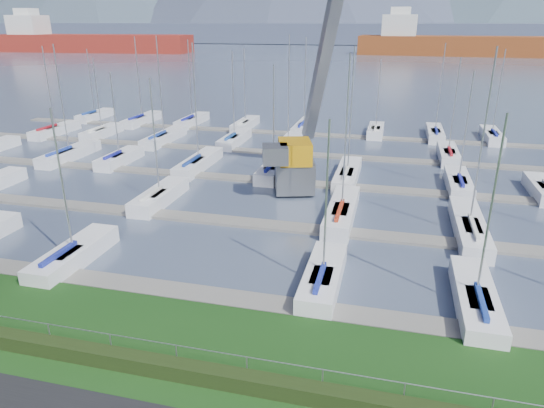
% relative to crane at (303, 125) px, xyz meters
% --- Properties ---
extents(water, '(800.00, 540.00, 0.20)m').
position_rel_crane_xyz_m(water, '(0.52, 235.10, -5.73)').
color(water, '#49546B').
extents(hedge, '(80.00, 0.70, 0.70)m').
position_rel_crane_xyz_m(hedge, '(0.52, -25.30, -4.98)').
color(hedge, black).
rests_on(hedge, grass).
extents(fence, '(80.00, 0.04, 0.04)m').
position_rel_crane_xyz_m(fence, '(0.52, -24.90, -4.13)').
color(fence, gray).
rests_on(fence, grass).
extents(foothill, '(900.00, 80.00, 12.00)m').
position_rel_crane_xyz_m(foothill, '(0.52, 305.10, 0.67)').
color(foothill, '#49526A').
rests_on(foothill, water).
extents(docks, '(90.00, 41.60, 0.25)m').
position_rel_crane_xyz_m(docks, '(0.52, 1.10, -5.55)').
color(docks, gray).
rests_on(docks, water).
extents(crane, '(7.25, 13.07, 22.35)m').
position_rel_crane_xyz_m(crane, '(0.00, 0.00, 0.00)').
color(crane, slate).
rests_on(crane, water).
extents(cargo_ship_west, '(93.08, 24.52, 21.50)m').
position_rel_crane_xyz_m(cargo_ship_west, '(-136.35, 170.73, -1.71)').
color(cargo_ship_west, maroon).
rests_on(cargo_ship_west, water).
extents(cargo_ship_mid, '(110.34, 23.25, 21.50)m').
position_rel_crane_xyz_m(cargo_ship_mid, '(40.28, 186.70, -1.87)').
color(cargo_ship_mid, brown).
rests_on(cargo_ship_mid, water).
extents(sailboat_fleet, '(75.53, 49.77, 12.72)m').
position_rel_crane_xyz_m(sailboat_fleet, '(-2.17, 4.28, -0.01)').
color(sailboat_fleet, '#1F2E9B').
rests_on(sailboat_fleet, water).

